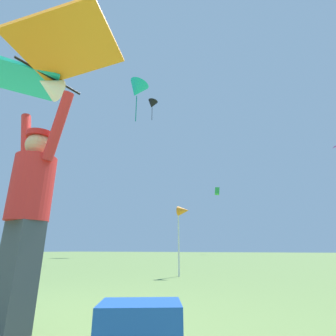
% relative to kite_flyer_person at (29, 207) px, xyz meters
% --- Properties ---
extents(kite_flyer_person, '(0.81, 0.39, 1.92)m').
position_rel_kite_flyer_person_xyz_m(kite_flyer_person, '(0.00, 0.00, 0.00)').
color(kite_flyer_person, '#424751').
rests_on(kite_flyer_person, ground).
extents(held_stunt_kite, '(1.83, 1.08, 0.41)m').
position_rel_kite_flyer_person_xyz_m(held_stunt_kite, '(-0.01, -0.08, 1.33)').
color(held_stunt_kite, black).
extents(distant_kite_green_low_right, '(0.81, 0.91, 1.12)m').
position_rel_kite_flyer_person_xyz_m(distant_kite_green_low_right, '(-7.36, 33.59, 7.60)').
color(distant_kite_green_low_right, green).
extents(distant_kite_black_overhead_distant, '(1.52, 1.44, 2.76)m').
position_rel_kite_flyer_person_xyz_m(distant_kite_black_overhead_distant, '(-11.42, 21.61, 16.21)').
color(distant_kite_black_overhead_distant, black).
extents(distant_kite_teal_far_center, '(1.84, 1.75, 2.91)m').
position_rel_kite_flyer_person_xyz_m(distant_kite_teal_far_center, '(-5.70, 9.89, 9.13)').
color(distant_kite_teal_far_center, '#19B2AD').
extents(distant_kite_purple_high_right, '(0.59, 0.61, 0.26)m').
position_rel_kite_flyer_person_xyz_m(distant_kite_purple_high_right, '(5.95, 22.61, 7.96)').
color(distant_kite_purple_high_right, purple).
extents(cooler_box, '(0.57, 0.51, 0.30)m').
position_rel_kite_flyer_person_xyz_m(cooler_box, '(1.10, 0.04, -0.79)').
color(cooler_box, '#1E51B2').
rests_on(cooler_box, ground).
extents(marker_flag, '(0.30, 0.24, 1.64)m').
position_rel_kite_flyer_person_xyz_m(marker_flag, '(-0.47, 4.44, 0.48)').
color(marker_flag, silver).
rests_on(marker_flag, ground).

